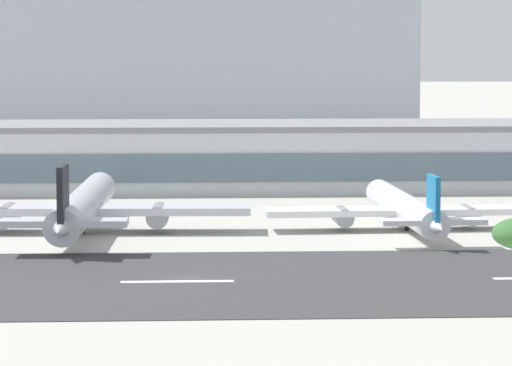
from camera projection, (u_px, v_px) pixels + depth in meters
ground_plane at (187, 279)px, 145.93m from camera, size 1400.00×1400.00×0.00m
runway_strip at (187, 282)px, 144.04m from camera, size 800.00×40.04×0.08m
runway_centreline_dash_4 at (177, 281)px, 143.99m from camera, size 12.00×1.20×0.01m
terminal_building at (244, 156)px, 235.08m from camera, size 202.71×24.19×11.37m
distant_hotel_block at (128, 45)px, 346.93m from camera, size 144.21×38.48×48.86m
airliner_black_tail_gate_1 at (82, 208)px, 180.14m from camera, size 45.06×51.74×10.79m
airliner_blue_tail_gate_2 at (407, 209)px, 182.89m from camera, size 38.54×43.29×9.03m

